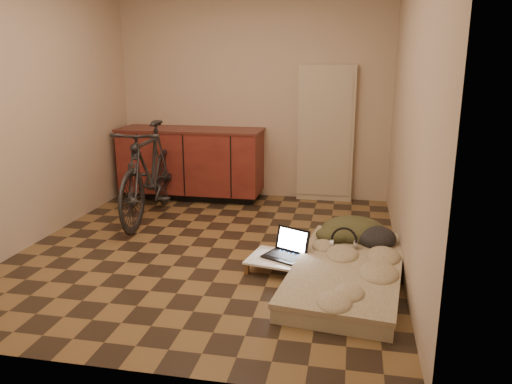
% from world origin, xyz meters
% --- Properties ---
extents(room_shell, '(3.50, 4.00, 2.60)m').
position_xyz_m(room_shell, '(0.00, 0.00, 1.30)').
color(room_shell, brown).
rests_on(room_shell, ground).
extents(cabinets, '(1.84, 0.62, 0.91)m').
position_xyz_m(cabinets, '(-0.75, 1.70, 0.47)').
color(cabinets, black).
rests_on(cabinets, ground).
extents(appliance_panel, '(0.70, 0.10, 1.70)m').
position_xyz_m(appliance_panel, '(0.95, 1.94, 0.85)').
color(appliance_panel, beige).
rests_on(appliance_panel, ground).
extents(bicycle, '(0.65, 1.87, 1.19)m').
position_xyz_m(bicycle, '(-0.94, 0.78, 0.60)').
color(bicycle, black).
rests_on(bicycle, ground).
extents(futon, '(1.04, 1.84, 0.15)m').
position_xyz_m(futon, '(1.30, -0.50, 0.08)').
color(futon, '#B5AF91').
rests_on(futon, ground).
extents(clothing_pile, '(0.70, 0.60, 0.26)m').
position_xyz_m(clothing_pile, '(1.38, 0.15, 0.28)').
color(clothing_pile, '#3A3C23').
rests_on(clothing_pile, futon).
extents(headphones, '(0.28, 0.26, 0.17)m').
position_xyz_m(headphones, '(1.26, -0.17, 0.24)').
color(headphones, black).
rests_on(headphones, futon).
extents(lap_desk, '(0.75, 0.55, 0.11)m').
position_xyz_m(lap_desk, '(0.80, -0.41, 0.10)').
color(lap_desk, brown).
rests_on(lap_desk, ground).
extents(laptop, '(0.42, 0.40, 0.22)m').
position_xyz_m(laptop, '(0.77, -0.34, 0.16)').
color(laptop, black).
rests_on(laptop, lap_desk).
extents(mouse, '(0.09, 0.13, 0.04)m').
position_xyz_m(mouse, '(1.00, -0.49, 0.13)').
color(mouse, silver).
rests_on(mouse, lap_desk).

